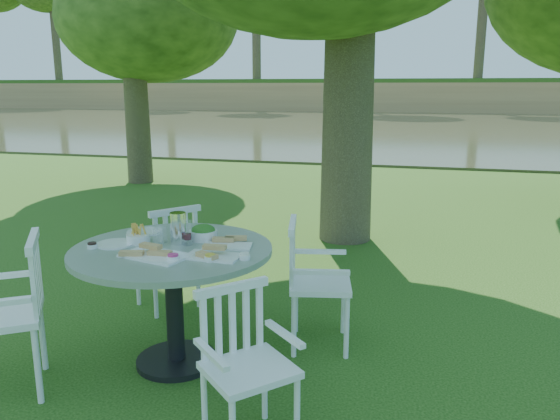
{
  "coord_description": "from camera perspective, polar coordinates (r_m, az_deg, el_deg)",
  "views": [
    {
      "loc": [
        1.2,
        -4.29,
        1.9
      ],
      "look_at": [
        0.0,
        0.2,
        0.85
      ],
      "focal_mm": 35.0,
      "sensor_mm": 36.0,
      "label": 1
    }
  ],
  "objects": [
    {
      "name": "ground",
      "position": [
        4.84,
        -0.62,
        -10.37
      ],
      "size": [
        140.0,
        140.0,
        0.0
      ],
      "primitive_type": "plane",
      "color": "#193F0D",
      "rests_on": "ground"
    },
    {
      "name": "table",
      "position": [
        3.79,
        -11.13,
        -6.34
      ],
      "size": [
        1.35,
        1.35,
        0.85
      ],
      "color": "black",
      "rests_on": "ground"
    },
    {
      "name": "chair_ne",
      "position": [
        4.05,
        2.91,
        -6.67
      ],
      "size": [
        0.53,
        0.56,
        0.95
      ],
      "rotation": [
        0.0,
        0.0,
        -4.51
      ],
      "color": "white",
      "rests_on": "ground"
    },
    {
      "name": "chair_nw",
      "position": [
        4.77,
        -11.32,
        -4.08
      ],
      "size": [
        0.63,
        0.63,
        0.92
      ],
      "rotation": [
        0.0,
        0.0,
        -2.23
      ],
      "color": "white",
      "rests_on": "ground"
    },
    {
      "name": "chair_sw",
      "position": [
        3.82,
        -25.7,
        -8.71
      ],
      "size": [
        0.67,
        0.68,
        1.0
      ],
      "rotation": [
        0.0,
        0.0,
        -0.97
      ],
      "color": "white",
      "rests_on": "ground"
    },
    {
      "name": "chair_se",
      "position": [
        3.03,
        -4.04,
        -14.64
      ],
      "size": [
        0.6,
        0.6,
        0.86
      ],
      "rotation": [
        0.0,
        0.0,
        0.81
      ],
      "color": "white",
      "rests_on": "ground"
    },
    {
      "name": "tableware",
      "position": [
        3.78,
        -10.98,
        -3.04
      ],
      "size": [
        1.13,
        0.81,
        0.22
      ],
      "color": "white",
      "rests_on": "table"
    },
    {
      "name": "river",
      "position": [
        27.38,
        12.54,
        8.46
      ],
      "size": [
        100.0,
        28.0,
        0.12
      ],
      "primitive_type": "cube",
      "color": "#383B23",
      "rests_on": "ground"
    },
    {
      "name": "far_bank",
      "position": [
        45.73,
        14.49,
        19.07
      ],
      "size": [
        100.0,
        18.0,
        15.2
      ],
      "color": "#A8804E",
      "rests_on": "ground"
    }
  ]
}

